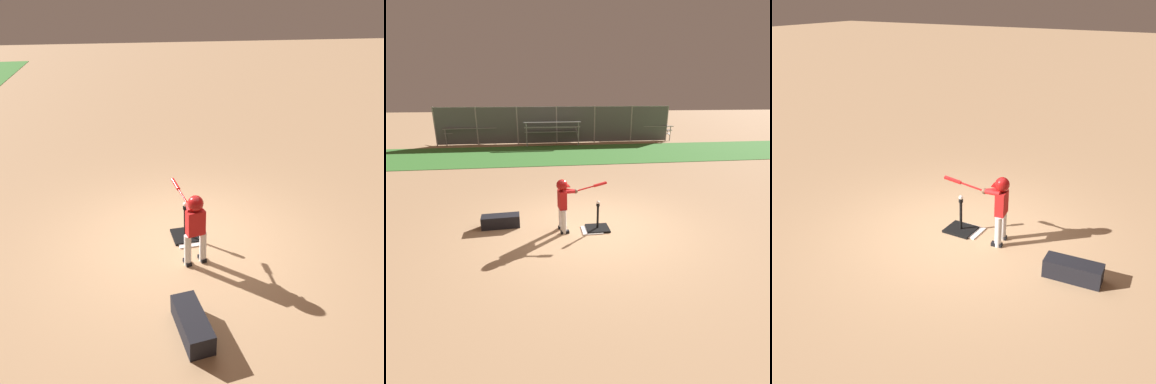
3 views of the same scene
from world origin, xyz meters
The scene contains 11 objects.
ground_plane centered at (0.00, 0.00, 0.00)m, with size 90.00×90.00×0.00m, color tan.
grass_outfield_strip centered at (0.00, 8.62, 0.01)m, with size 56.00×5.03×0.02m, color #3D7F33.
backstop_fence centered at (0.00, 12.11, 1.13)m, with size 13.86×0.08×2.16m.
home_plate centered at (-0.07, -0.12, 0.01)m, with size 0.44×0.44×0.02m, color white.
batting_tee centered at (0.07, -0.08, 0.07)m, with size 0.50×0.45×0.60m.
batter_child centered at (-0.67, -0.05, 0.75)m, with size 1.12×0.38×1.18m.
baseball centered at (0.07, -0.08, 0.64)m, with size 0.07×0.07×0.07m, color white.
bleachers_far_left centered at (-5.03, 12.84, 0.48)m, with size 3.08×2.07×1.00m.
bleachers_center centered at (-0.31, 11.95, 0.67)m, with size 3.19×2.27×1.38m.
bleachers_left_center centered at (5.40, 12.88, 0.46)m, with size 4.02×1.82×0.95m.
equipment_bag centered at (-2.08, 0.34, 0.14)m, with size 0.84×0.32×0.28m, color black.
Camera 2 is at (-1.18, -6.04, 2.89)m, focal length 28.00 mm.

